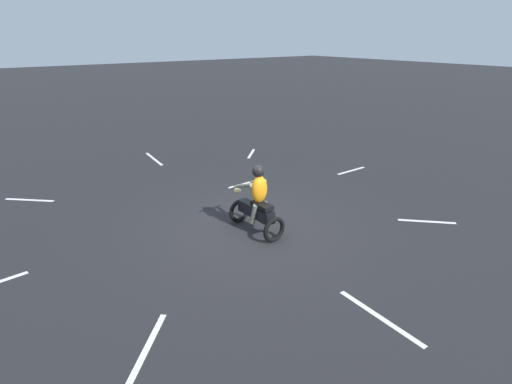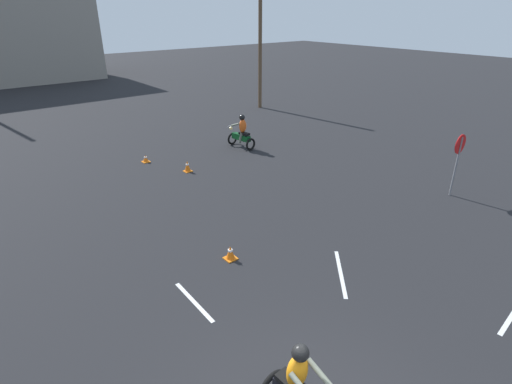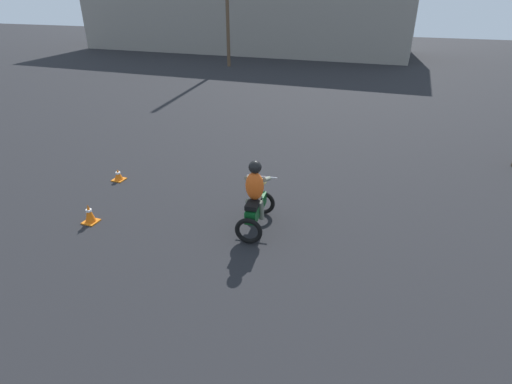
# 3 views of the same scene
# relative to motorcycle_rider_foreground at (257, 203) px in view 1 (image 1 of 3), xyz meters

# --- Properties ---
(ground_plane) EXTENTS (120.00, 120.00, 0.00)m
(ground_plane) POSITION_rel_motorcycle_rider_foreground_xyz_m (0.03, -0.24, -0.73)
(ground_plane) COLOR black
(motorcycle_rider_foreground) EXTENTS (0.70, 1.52, 1.66)m
(motorcycle_rider_foreground) POSITION_rel_motorcycle_rider_foreground_xyz_m (0.00, 0.00, 0.00)
(motorcycle_rider_foreground) COLOR black
(motorcycle_rider_foreground) RESTS_ON ground
(lane_stripe_ne) EXTENTS (1.45, 1.56, 0.01)m
(lane_stripe_ne) POSITION_rel_motorcycle_rider_foreground_xyz_m (3.73, 2.25, -0.72)
(lane_stripe_ne) COLOR silver
(lane_stripe_ne) RESTS_ON ground
(lane_stripe_n) EXTENTS (0.13, 1.70, 0.01)m
(lane_stripe_n) POSITION_rel_motorcycle_rider_foreground_xyz_m (0.19, 3.68, -0.72)
(lane_stripe_n) COLOR silver
(lane_stripe_n) RESTS_ON ground
(lane_stripe_nw) EXTENTS (1.06, 1.05, 0.01)m
(lane_stripe_nw) POSITION_rel_motorcycle_rider_foreground_xyz_m (-3.75, 2.08, -0.72)
(lane_stripe_nw) COLOR silver
(lane_stripe_nw) RESTS_ON ground
(lane_stripe_w) EXTENTS (1.31, 0.11, 0.01)m
(lane_stripe_w) POSITION_rel_motorcycle_rider_foreground_xyz_m (-5.30, -1.73, -0.72)
(lane_stripe_w) COLOR silver
(lane_stripe_w) RESTS_ON ground
(lane_stripe_sw) EXTENTS (0.99, 0.97, 0.01)m
(lane_stripe_sw) POSITION_rel_motorcycle_rider_foreground_xyz_m (-3.76, -5.47, -0.72)
(lane_stripe_sw) COLOR silver
(lane_stripe_sw) RESTS_ON ground
(lane_stripe_s) EXTENTS (0.27, 1.84, 0.01)m
(lane_stripe_s) POSITION_rel_motorcycle_rider_foreground_xyz_m (-0.41, -7.06, -0.72)
(lane_stripe_s) COLOR silver
(lane_stripe_s) RESTS_ON ground
(lane_stripe_se) EXTENTS (1.13, 1.06, 0.01)m
(lane_stripe_se) POSITION_rel_motorcycle_rider_foreground_xyz_m (4.02, -5.36, -0.72)
(lane_stripe_se) COLOR silver
(lane_stripe_se) RESTS_ON ground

